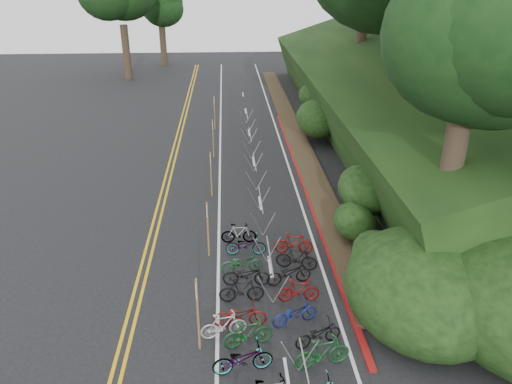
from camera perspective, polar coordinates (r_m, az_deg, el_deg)
ground at (r=17.34m, az=-7.86°, el=-15.98°), size 120.00×120.00×0.00m
road_markings at (r=25.83m, az=-5.02°, el=-1.31°), size 7.47×80.00×0.01m
red_curb at (r=27.85m, az=5.53°, el=0.75°), size 0.25×28.00×0.10m
embankment at (r=35.27m, az=15.85°, el=9.37°), size 14.30×48.14×9.11m
bike_racks_rest at (r=28.18m, az=-0.15°, el=2.93°), size 1.14×23.00×1.17m
signpost_near at (r=15.88m, az=-6.68°, el=-13.26°), size 0.08×0.40×2.65m
signposts_rest at (r=28.89m, az=-5.04°, el=4.60°), size 0.08×18.40×2.50m
bike_front at (r=16.90m, az=-3.72°, el=-14.95°), size 0.73×1.61×0.94m
bike_valet at (r=17.97m, az=1.69°, el=-12.13°), size 3.44×10.80×1.07m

